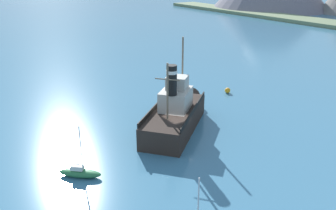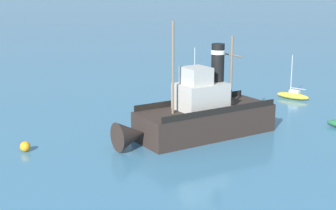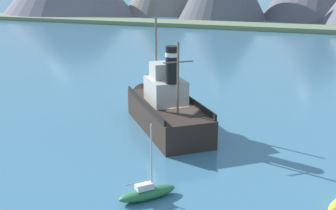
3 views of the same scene
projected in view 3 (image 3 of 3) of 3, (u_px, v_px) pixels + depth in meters
The scene contains 5 objects.
ground_plane at pixel (184, 135), 37.13m from camera, with size 600.00×600.00×0.00m, color teal.
shoreline_strip at pixel (290, 28), 112.76m from camera, with size 240.00×12.00×1.20m, color #6B7A56.
old_tugboat at pixel (165, 108), 38.59m from camera, with size 11.93×13.13×9.90m.
sailboat_green at pixel (147, 192), 26.25m from camera, with size 3.35×3.56×4.90m.
mooring_buoy at pixel (161, 85), 52.70m from camera, with size 0.81×0.81×0.81m, color orange.
Camera 3 is at (11.54, -32.86, 13.20)m, focal length 45.00 mm.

